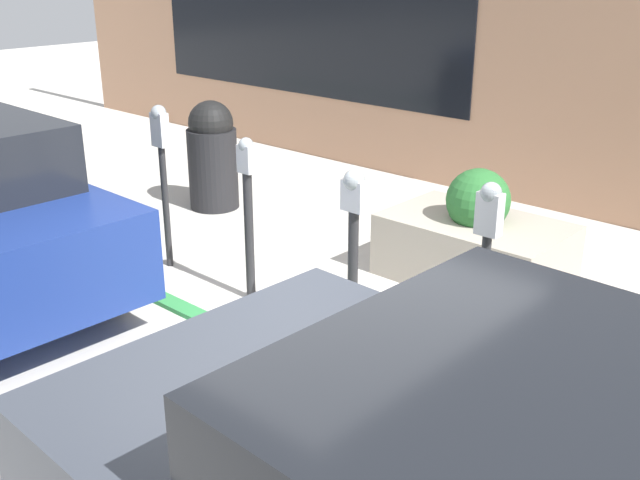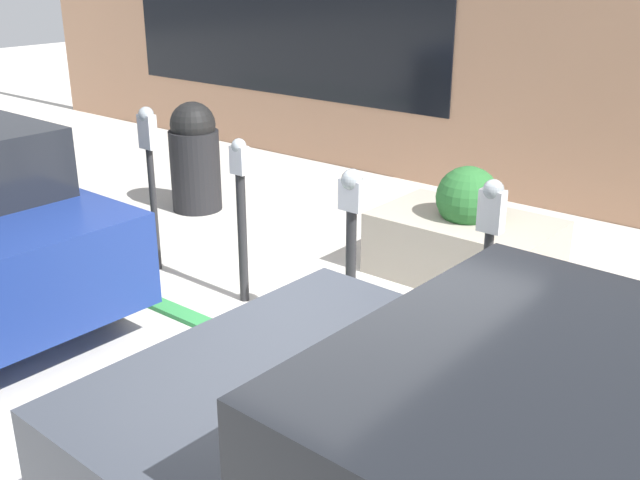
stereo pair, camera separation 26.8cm
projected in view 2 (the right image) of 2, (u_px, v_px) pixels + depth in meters
ground_plane at (307, 362)px, 5.39m from camera, size 40.00×40.00×0.00m
curb_strip at (300, 364)px, 5.32m from camera, size 19.00×0.16×0.04m
building_facade at (575, 53)px, 8.00m from camera, size 19.00×0.17×3.52m
parking_meter_second at (488, 249)px, 4.71m from camera, size 0.15×0.13×1.47m
parking_meter_middle at (352, 228)px, 5.44m from camera, size 0.19×0.16×1.33m
parking_meter_fourth at (241, 205)px, 6.06m from camera, size 0.14×0.12×1.40m
parking_meter_farthest at (150, 158)px, 6.62m from camera, size 0.16×0.14×1.52m
planter_box at (465, 239)px, 6.70m from camera, size 1.57×1.00×1.03m
trash_bin at (195, 157)px, 8.43m from camera, size 0.56×0.56×1.24m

